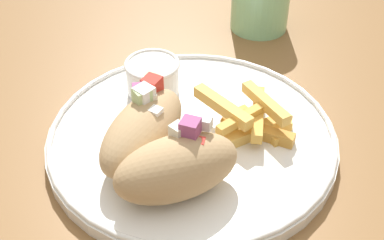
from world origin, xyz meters
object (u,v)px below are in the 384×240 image
Objects in this scene: plate at (192,137)px; sauce_ramekin at (153,75)px; water_glass at (260,1)px; pita_sandwich_far at (143,130)px; pita_sandwich_near at (177,166)px; fries_pile at (252,119)px.

sauce_ramekin is (0.02, 0.09, 0.03)m from plate.
plate is at bearing -152.53° from water_glass.
pita_sandwich_far is 1.59× the size of water_glass.
sauce_ramekin is (0.08, 0.14, -0.01)m from pita_sandwich_near.
plate is 2.31× the size of pita_sandwich_near.
pita_sandwich_near is 0.93× the size of pita_sandwich_far.
pita_sandwich_far reaches higher than fries_pile.
fries_pile is 0.25m from water_glass.
fries_pile is at bearing -74.74° from sauce_ramekin.
pita_sandwich_far is 0.32m from water_glass.
water_glass is (0.22, 0.04, 0.00)m from sauce_ramekin.
pita_sandwich_near is 0.16m from sauce_ramekin.
sauce_ramekin is at bearing 105.26° from fries_pile.
water_glass reaches higher than sauce_ramekin.
pita_sandwich_near reaches higher than pita_sandwich_far.
sauce_ramekin is 0.71× the size of water_glass.
pita_sandwich_near is 2.09× the size of sauce_ramekin.
plate is at bearing 144.10° from fries_pile.
pita_sandwich_near is 0.12m from fries_pile.
pita_sandwich_near is 1.18× the size of fries_pile.
pita_sandwich_near is at bearing -120.43° from sauce_ramekin.
plate is 0.27m from water_glass.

